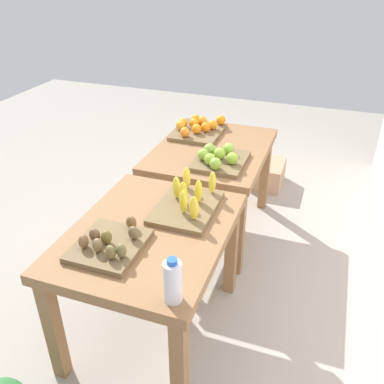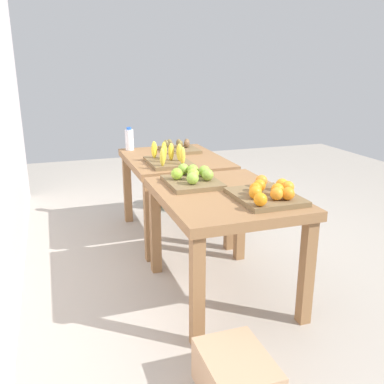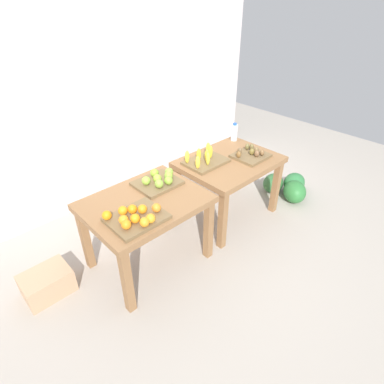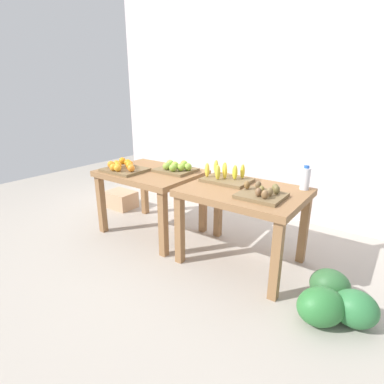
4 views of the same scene
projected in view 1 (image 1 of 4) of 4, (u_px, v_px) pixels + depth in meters
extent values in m
plane|color=#A89F94|center=(187.00, 269.00, 2.99)|extent=(8.00, 8.00, 0.00)
cube|color=olive|center=(212.00, 151.00, 3.10)|extent=(1.04, 0.80, 0.06)
cube|color=olive|center=(190.00, 162.00, 3.75)|extent=(0.07, 0.07, 0.66)
cube|color=olive|center=(147.00, 214.00, 3.00)|extent=(0.07, 0.07, 0.66)
cube|color=olive|center=(265.00, 174.00, 3.56)|extent=(0.07, 0.07, 0.66)
cube|color=olive|center=(239.00, 233.00, 2.81)|extent=(0.07, 0.07, 0.66)
cube|color=olive|center=(150.00, 234.00, 2.19)|extent=(1.04, 0.80, 0.06)
cube|color=olive|center=(135.00, 230.00, 2.84)|extent=(0.07, 0.07, 0.66)
cube|color=olive|center=(54.00, 329.00, 2.09)|extent=(0.07, 0.07, 0.66)
cube|color=olive|center=(231.00, 250.00, 2.64)|extent=(0.07, 0.07, 0.66)
cube|color=olive|center=(179.00, 369.00, 1.89)|extent=(0.07, 0.07, 0.66)
cube|color=brown|center=(198.00, 132.00, 3.30)|extent=(0.44, 0.36, 0.03)
sphere|color=orange|center=(206.00, 127.00, 3.25)|extent=(0.08, 0.08, 0.08)
sphere|color=orange|center=(221.00, 120.00, 3.38)|extent=(0.10, 0.10, 0.08)
sphere|color=orange|center=(185.00, 132.00, 3.16)|extent=(0.10, 0.10, 0.08)
sphere|color=orange|center=(183.00, 123.00, 3.33)|extent=(0.09, 0.09, 0.08)
sphere|color=orange|center=(196.00, 119.00, 3.40)|extent=(0.10, 0.10, 0.08)
sphere|color=orange|center=(194.00, 123.00, 3.33)|extent=(0.09, 0.09, 0.08)
sphere|color=orange|center=(202.00, 121.00, 3.37)|extent=(0.10, 0.10, 0.08)
sphere|color=orange|center=(197.00, 129.00, 3.22)|extent=(0.09, 0.09, 0.08)
sphere|color=orange|center=(181.00, 126.00, 3.28)|extent=(0.11, 0.11, 0.08)
sphere|color=orange|center=(212.00, 125.00, 3.29)|extent=(0.09, 0.09, 0.08)
cube|color=brown|center=(220.00, 161.00, 2.84)|extent=(0.40, 0.34, 0.03)
sphere|color=#87AE3F|center=(209.00, 149.00, 2.88)|extent=(0.11, 0.11, 0.08)
sphere|color=#8EBE34|center=(232.00, 158.00, 2.75)|extent=(0.11, 0.11, 0.08)
sphere|color=#86B23A|center=(203.00, 155.00, 2.80)|extent=(0.10, 0.10, 0.08)
sphere|color=#8EBE3F|center=(229.00, 149.00, 2.89)|extent=(0.11, 0.11, 0.08)
sphere|color=#8AB639|center=(210.00, 159.00, 2.74)|extent=(0.08, 0.08, 0.08)
sphere|color=#95B938|center=(219.00, 154.00, 2.82)|extent=(0.11, 0.11, 0.08)
sphere|color=#86B13D|center=(215.00, 164.00, 2.68)|extent=(0.11, 0.11, 0.08)
cube|color=brown|center=(186.00, 208.00, 2.33)|extent=(0.44, 0.32, 0.03)
ellipsoid|color=yellow|center=(194.00, 208.00, 2.16)|extent=(0.05, 0.06, 0.14)
ellipsoid|color=yellow|center=(198.00, 191.00, 2.32)|extent=(0.06, 0.05, 0.14)
ellipsoid|color=yellow|center=(212.00, 182.00, 2.40)|extent=(0.05, 0.05, 0.14)
ellipsoid|color=yellow|center=(183.00, 193.00, 2.30)|extent=(0.06, 0.06, 0.14)
ellipsoid|color=yellow|center=(183.00, 202.00, 2.22)|extent=(0.05, 0.05, 0.14)
ellipsoid|color=yellow|center=(187.00, 178.00, 2.45)|extent=(0.06, 0.06, 0.14)
ellipsoid|color=yellow|center=(177.00, 188.00, 2.35)|extent=(0.06, 0.07, 0.14)
cube|color=brown|center=(109.00, 246.00, 2.03)|extent=(0.36, 0.32, 0.03)
ellipsoid|color=brown|center=(121.00, 251.00, 1.91)|extent=(0.07, 0.07, 0.07)
ellipsoid|color=brown|center=(95.00, 235.00, 2.02)|extent=(0.05, 0.06, 0.07)
ellipsoid|color=brown|center=(111.00, 252.00, 1.90)|extent=(0.07, 0.07, 0.07)
ellipsoid|color=brown|center=(133.00, 233.00, 2.03)|extent=(0.07, 0.07, 0.07)
ellipsoid|color=brown|center=(84.00, 241.00, 1.97)|extent=(0.07, 0.06, 0.07)
ellipsoid|color=brown|center=(131.00, 222.00, 2.11)|extent=(0.05, 0.06, 0.07)
ellipsoid|color=brown|center=(106.00, 237.00, 2.00)|extent=(0.07, 0.07, 0.07)
ellipsoid|color=brown|center=(97.00, 245.00, 1.95)|extent=(0.07, 0.07, 0.07)
cylinder|color=silver|center=(173.00, 282.00, 1.69)|extent=(0.08, 0.08, 0.19)
cylinder|color=blue|center=(172.00, 261.00, 1.63)|extent=(0.04, 0.04, 0.02)
cube|color=tan|center=(267.00, 174.00, 4.03)|extent=(0.40, 0.30, 0.23)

